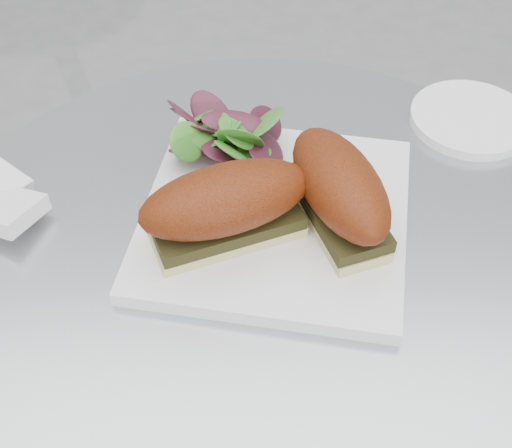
{
  "coord_description": "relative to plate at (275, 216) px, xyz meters",
  "views": [
    {
      "loc": [
        -0.01,
        -0.46,
        1.26
      ],
      "look_at": [
        -0.01,
        0.01,
        0.77
      ],
      "focal_mm": 50.0,
      "sensor_mm": 36.0,
      "label": 1
    }
  ],
  "objects": [
    {
      "name": "saucer",
      "position": [
        0.24,
        0.16,
        -0.0
      ],
      "size": [
        0.14,
        0.14,
        0.01
      ],
      "primitive_type": "cylinder",
      "color": "white",
      "rests_on": "table"
    },
    {
      "name": "sandwich_left",
      "position": [
        -0.05,
        -0.03,
        0.05
      ],
      "size": [
        0.18,
        0.13,
        0.08
      ],
      "rotation": [
        0.0,
        0.0,
        0.36
      ],
      "color": "beige",
      "rests_on": "plate"
    },
    {
      "name": "salad",
      "position": [
        -0.05,
        0.08,
        0.03
      ],
      "size": [
        0.13,
        0.13,
        0.05
      ],
      "primitive_type": null,
      "color": "green",
      "rests_on": "plate"
    },
    {
      "name": "table",
      "position": [
        -0.01,
        -0.05,
        -0.25
      ],
      "size": [
        0.7,
        0.7,
        0.73
      ],
      "color": "#A5A8AC",
      "rests_on": "ground"
    },
    {
      "name": "plate",
      "position": [
        0.0,
        0.0,
        0.0
      ],
      "size": [
        0.31,
        0.31,
        0.02
      ],
      "primitive_type": "cube",
      "rotation": [
        0.0,
        0.0,
        -0.18
      ],
      "color": "white",
      "rests_on": "table"
    },
    {
      "name": "sandwich_right",
      "position": [
        0.06,
        -0.01,
        0.05
      ],
      "size": [
        0.12,
        0.18,
        0.08
      ],
      "rotation": [
        0.0,
        0.0,
        -1.23
      ],
      "color": "beige",
      "rests_on": "plate"
    }
  ]
}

